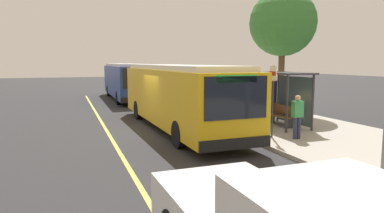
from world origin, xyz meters
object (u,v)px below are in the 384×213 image
at_px(route_sign_post, 273,92).
at_px(waiting_bench, 281,115).
at_px(transit_bus_second, 127,80).
at_px(transit_bus_main, 178,94).
at_px(pedestrian_commuter, 297,114).

bearing_deg(route_sign_post, waiting_bench, 138.88).
bearing_deg(transit_bus_second, waiting_bench, 16.98).
distance_m(transit_bus_main, route_sign_post, 4.58).
height_order(transit_bus_second, waiting_bench, transit_bus_second).
height_order(transit_bus_second, route_sign_post, same).
height_order(transit_bus_main, route_sign_post, same).
relative_size(waiting_bench, pedestrian_commuter, 0.95).
relative_size(transit_bus_main, pedestrian_commuter, 6.73).
relative_size(transit_bus_main, route_sign_post, 4.06).
distance_m(route_sign_post, pedestrian_commuter, 1.26).
bearing_deg(transit_bus_main, transit_bus_second, -179.44).
distance_m(transit_bus_main, pedestrian_commuter, 5.48).
distance_m(transit_bus_main, transit_bus_second, 13.73).
bearing_deg(route_sign_post, transit_bus_second, -170.96).
bearing_deg(route_sign_post, transit_bus_main, -144.60).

